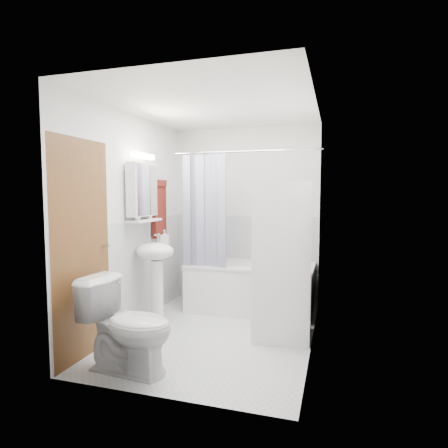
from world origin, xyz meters
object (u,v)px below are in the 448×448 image
(sink, at_px, (156,264))
(toilet, at_px, (128,326))
(washer_dryer, at_px, (282,260))
(bathtub, at_px, (250,285))

(sink, bearing_deg, toilet, -74.56)
(washer_dryer, bearing_deg, sink, 177.73)
(washer_dryer, xyz_separation_m, toilet, (-1.13, -1.16, -0.42))
(sink, xyz_separation_m, washer_dryer, (1.43, 0.06, 0.11))
(toilet, bearing_deg, washer_dryer, -39.09)
(sink, bearing_deg, bathtub, 41.55)
(toilet, bearing_deg, bathtub, -12.85)
(sink, distance_m, washer_dryer, 1.44)
(sink, height_order, toilet, sink)
(bathtub, relative_size, toilet, 1.99)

